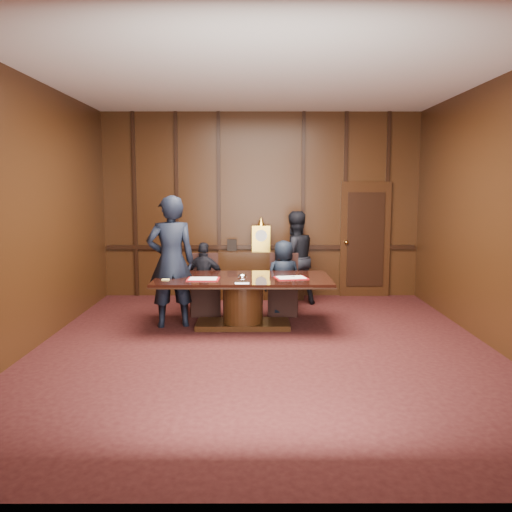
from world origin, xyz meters
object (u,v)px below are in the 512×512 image
at_px(signatory_left, 204,279).
at_px(conference_table, 243,294).
at_px(sideboard, 261,273).
at_px(witness_right, 294,258).
at_px(signatory_right, 284,278).
at_px(witness_left, 171,262).

bearing_deg(signatory_left, conference_table, 138.08).
bearing_deg(sideboard, witness_right, -42.78).
bearing_deg(signatory_right, witness_left, 6.09).
height_order(signatory_right, witness_left, witness_left).
distance_m(conference_table, witness_left, 1.18).
bearing_deg(witness_right, signatory_right, 51.91).
relative_size(sideboard, witness_right, 0.96).
height_order(conference_table, witness_right, witness_right).
xyz_separation_m(sideboard, conference_table, (-0.30, -2.16, 0.02)).
relative_size(signatory_left, witness_right, 0.72).
bearing_deg(signatory_right, witness_right, -123.16).
xyz_separation_m(conference_table, witness_left, (-1.08, 0.05, 0.48)).
bearing_deg(witness_left, sideboard, -137.50).
bearing_deg(sideboard, signatory_left, -124.85).
distance_m(sideboard, witness_right, 0.87).
distance_m(signatory_left, signatory_right, 1.30).
distance_m(conference_table, signatory_left, 1.03).
relative_size(conference_table, signatory_left, 2.18).
xyz_separation_m(sideboard, signatory_left, (-0.95, -1.36, 0.12)).
distance_m(signatory_right, witness_right, 0.88).
xyz_separation_m(witness_left, witness_right, (1.96, 1.57, -0.15)).
xyz_separation_m(signatory_left, witness_right, (1.53, 0.82, 0.24)).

